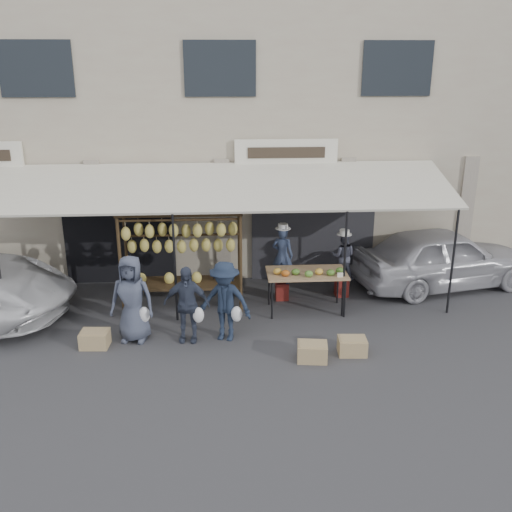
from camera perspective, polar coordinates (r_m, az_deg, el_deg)
The scene contains 16 objects.
ground_plane at distance 11.11m, azimuth -3.05°, elevation -8.79°, with size 90.00×90.00×0.00m, color #2D2D30.
shophouse at distance 16.40m, azimuth -3.56°, elevation 13.61°, with size 24.00×6.15×7.30m.
awning at distance 12.39m, azimuth -3.34°, elevation 6.84°, with size 10.00×2.35×2.92m.
banana_rack at distance 12.20m, azimuth -7.51°, elevation 1.66°, with size 2.60×0.90×2.24m.
produce_table at distance 12.17m, azimuth 5.11°, elevation -1.79°, with size 1.70×0.90×1.04m.
vendor_left at distance 12.72m, azimuth 2.66°, elevation 0.07°, with size 0.48×0.31×1.31m, color #303D5B.
vendor_right at distance 13.08m, azimuth 8.71°, elevation -0.03°, with size 0.54×0.42×1.11m, color #3F4150.
customer_left at distance 11.16m, azimuth -12.30°, elevation -4.21°, with size 0.84×0.55×1.72m, color #3D4254.
customer_mid at distance 11.01m, azimuth -6.96°, elevation -4.80°, with size 0.89×0.37×1.52m, color #32394C.
customer_right at distance 10.97m, azimuth -3.12°, elevation -4.55°, with size 1.03×0.59×1.60m, color #1A2436.
stool_left at distance 13.02m, azimuth 2.61°, elevation -3.49°, with size 0.29×0.29×0.40m, color maroon.
stool_right at distance 13.34m, azimuth 8.55°, elevation -3.11°, with size 0.29×0.29×0.41m, color maroon.
crate_near_a at distance 10.54m, azimuth 5.65°, elevation -9.51°, with size 0.54×0.41×0.32m, color tan.
crate_near_b at distance 10.84m, azimuth 9.59°, elevation -8.88°, with size 0.51×0.39×0.31m, color tan.
crate_far at distance 11.36m, azimuth -15.81°, elevation -7.99°, with size 0.52×0.40×0.31m, color tan.
sedan at distance 14.28m, azimuth 18.23°, elevation -0.13°, with size 1.72×4.29×1.46m, color #B1B0B6.
Camera 1 is at (-0.03, -9.84, 5.17)m, focal length 40.00 mm.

